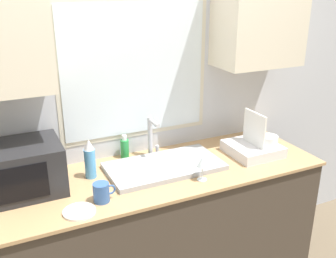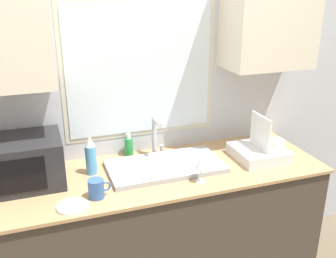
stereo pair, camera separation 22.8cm
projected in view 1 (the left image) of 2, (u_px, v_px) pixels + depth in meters
name	position (u px, v px, depth m)	size (l,w,h in m)	color
countertop	(158.00, 233.00, 2.54)	(2.06, 0.69, 0.90)	#42382D
wall_back	(136.00, 79.00, 2.47)	(6.00, 0.38, 2.60)	silver
sink_basin	(164.00, 166.00, 2.42)	(0.70, 0.38, 0.03)	#9EA0A5
faucet	(152.00, 134.00, 2.54)	(0.08, 0.15, 0.27)	#B7B7BC
microwave	(24.00, 168.00, 2.13)	(0.41, 0.36, 0.27)	#232326
dish_rack	(254.00, 147.00, 2.61)	(0.32, 0.32, 0.29)	silver
spray_bottle	(90.00, 159.00, 2.28)	(0.07, 0.07, 0.24)	#4C99D8
soap_bottle	(125.00, 148.00, 2.55)	(0.06, 0.06, 0.16)	#268C3F
mug_near_sink	(102.00, 192.00, 2.05)	(0.12, 0.09, 0.10)	#335999
wine_glass	(203.00, 162.00, 2.25)	(0.06, 0.06, 0.15)	silver
small_plate	(79.00, 212.00, 1.96)	(0.16, 0.16, 0.01)	white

